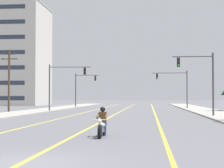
# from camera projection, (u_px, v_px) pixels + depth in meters

# --- Properties ---
(ground_plane) EXTENTS (400.00, 400.00, 0.00)m
(ground_plane) POSITION_uv_depth(u_px,v_px,m) (27.00, 162.00, 11.86)
(ground_plane) COLOR #5B5B60
(lane_stripe_center) EXTENTS (0.16, 100.00, 0.01)m
(lane_stripe_center) POSITION_uv_depth(u_px,v_px,m) (122.00, 111.00, 56.66)
(lane_stripe_center) COLOR yellow
(lane_stripe_center) RESTS_ON ground
(lane_stripe_left) EXTENTS (0.16, 100.00, 0.01)m
(lane_stripe_left) POSITION_uv_depth(u_px,v_px,m) (93.00, 110.00, 57.04)
(lane_stripe_left) COLOR yellow
(lane_stripe_left) RESTS_ON ground
(lane_stripe_right) EXTENTS (0.16, 100.00, 0.01)m
(lane_stripe_right) POSITION_uv_depth(u_px,v_px,m) (154.00, 111.00, 56.26)
(lane_stripe_right) COLOR yellow
(lane_stripe_right) RESTS_ON ground
(sidewalk_kerb_right) EXTENTS (4.40, 110.00, 0.14)m
(sidewalk_kerb_right) POSITION_uv_depth(u_px,v_px,m) (208.00, 112.00, 50.66)
(sidewalk_kerb_right) COLOR #9E998E
(sidewalk_kerb_right) RESTS_ON ground
(sidewalk_kerb_left) EXTENTS (4.40, 110.00, 0.14)m
(sidewalk_kerb_left) POSITION_uv_depth(u_px,v_px,m) (36.00, 111.00, 52.70)
(sidewalk_kerb_left) COLOR #9E998E
(sidewalk_kerb_left) RESTS_ON ground
(motorcycle_with_rider) EXTENTS (0.70, 2.19, 1.46)m
(motorcycle_with_rider) POSITION_uv_depth(u_px,v_px,m) (102.00, 125.00, 19.39)
(motorcycle_with_rider) COLOR black
(motorcycle_with_rider) RESTS_ON ground
(traffic_signal_near_right) EXTENTS (3.96, 0.37, 6.20)m
(traffic_signal_near_right) POSITION_uv_depth(u_px,v_px,m) (201.00, 75.00, 38.60)
(traffic_signal_near_right) COLOR #47474C
(traffic_signal_near_right) RESTS_ON ground
(traffic_signal_near_left) EXTENTS (5.56, 0.51, 6.20)m
(traffic_signal_near_left) POSITION_uv_depth(u_px,v_px,m) (62.00, 80.00, 52.42)
(traffic_signal_near_left) COLOR #47474C
(traffic_signal_near_left) RESTS_ON ground
(traffic_signal_mid_right) EXTENTS (5.78, 0.37, 6.20)m
(traffic_signal_mid_right) POSITION_uv_depth(u_px,v_px,m) (177.00, 83.00, 65.14)
(traffic_signal_mid_right) COLOR #47474C
(traffic_signal_mid_right) RESTS_ON ground
(traffic_signal_mid_left) EXTENTS (4.31, 0.37, 6.20)m
(traffic_signal_mid_left) POSITION_uv_depth(u_px,v_px,m) (82.00, 85.00, 72.30)
(traffic_signal_mid_left) COLOR #47474C
(traffic_signal_mid_left) RESTS_ON ground
(utility_pole_left_near) EXTENTS (2.27, 0.26, 8.01)m
(utility_pole_left_near) POSITION_uv_depth(u_px,v_px,m) (9.00, 79.00, 52.92)
(utility_pole_left_near) COLOR #4C3828
(utility_pole_left_near) RESTS_ON ground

